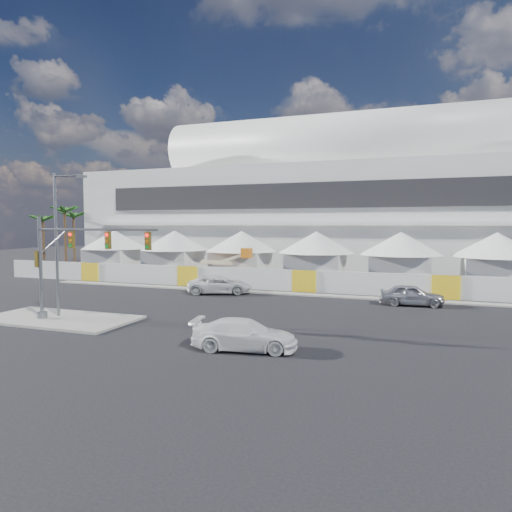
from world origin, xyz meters
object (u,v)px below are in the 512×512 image
(sedan_silver, at_px, (412,295))
(boom_lift, at_px, (213,272))
(traffic_mast, at_px, (66,262))
(pickup_curb, at_px, (220,285))
(streetlight_median, at_px, (59,235))
(pickup_near, at_px, (245,335))

(sedan_silver, height_order, boom_lift, boom_lift)
(sedan_silver, bearing_deg, traffic_mast, 118.34)
(traffic_mast, relative_size, boom_lift, 1.23)
(pickup_curb, xyz_separation_m, streetlight_median, (-5.33, -13.37, 4.73))
(sedan_silver, relative_size, pickup_curb, 0.84)
(streetlight_median, bearing_deg, pickup_near, -11.60)
(sedan_silver, xyz_separation_m, pickup_curb, (-16.27, 0.45, -0.02))
(pickup_near, distance_m, traffic_mast, 13.27)
(pickup_curb, distance_m, pickup_near, 18.48)
(pickup_curb, bearing_deg, pickup_near, -174.04)
(pickup_near, xyz_separation_m, boom_lift, (-13.27, 24.38, 0.24))
(streetlight_median, distance_m, boom_lift, 21.98)
(pickup_curb, distance_m, streetlight_median, 15.16)
(traffic_mast, bearing_deg, pickup_near, -8.74)
(pickup_near, height_order, traffic_mast, traffic_mast)
(pickup_near, relative_size, boom_lift, 0.71)
(sedan_silver, relative_size, boom_lift, 0.64)
(streetlight_median, bearing_deg, boom_lift, 87.79)
(sedan_silver, distance_m, streetlight_median, 25.62)
(traffic_mast, xyz_separation_m, boom_lift, (-0.51, 22.42, -2.84))
(pickup_near, xyz_separation_m, traffic_mast, (-12.76, 1.96, 3.08))
(streetlight_median, height_order, boom_lift, streetlight_median)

